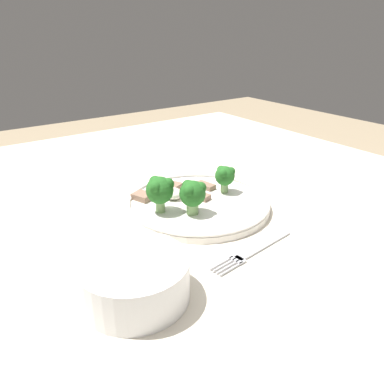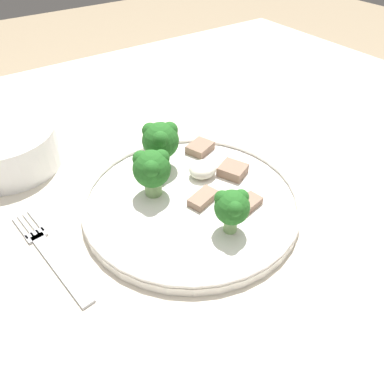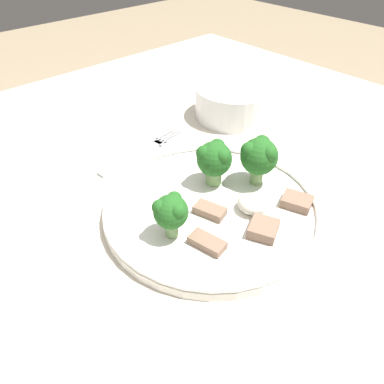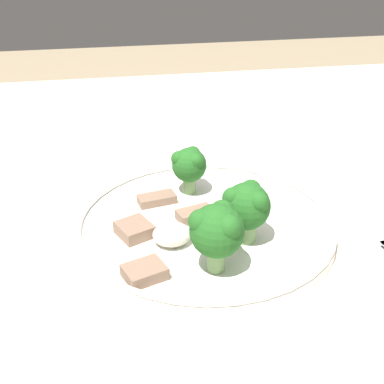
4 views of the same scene
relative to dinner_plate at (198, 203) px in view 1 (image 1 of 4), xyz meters
The scene contains 12 objects.
table 0.10m from the dinner_plate, 15.62° to the right, with size 1.26×1.19×0.75m.
dinner_plate is the anchor object (origin of this frame).
fork 0.18m from the dinner_plate, behind, with size 0.04×0.18×0.00m.
cream_bowl 0.29m from the dinner_plate, 126.37° to the left, with size 0.15×0.15×0.06m.
broccoli_floret_near_rim_left 0.10m from the dinner_plate, 85.33° to the left, with size 0.05×0.05×0.07m.
broccoli_floret_center_left 0.07m from the dinner_plate, 131.01° to the left, with size 0.05×0.05×0.06m.
broccoli_floret_back_left 0.08m from the dinner_plate, 85.11° to the right, with size 0.04×0.04×0.06m.
meat_slice_front_slice 0.07m from the dinner_plate, 48.16° to the right, with size 0.05×0.03×0.01m.
meat_slice_middle_slice 0.02m from the dinner_plate, 40.24° to the right, with size 0.04×0.03×0.01m.
meat_slice_rear_slice 0.11m from the dinner_plate, 48.31° to the left, with size 0.05×0.04×0.01m.
meat_slice_edge_slice 0.08m from the dinner_plate, ahead, with size 0.04×0.05×0.01m.
sauce_dollop 0.06m from the dinner_plate, 35.70° to the left, with size 0.04×0.04×0.02m.
Camera 1 is at (-0.58, 0.41, 1.08)m, focal length 35.00 mm.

